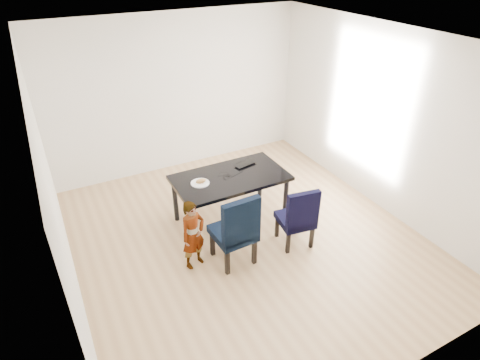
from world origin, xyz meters
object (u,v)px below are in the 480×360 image
child (193,235)px  laptop (243,163)px  chair_right (295,215)px  plate (200,183)px  chair_left (233,227)px  dining_table (230,198)px

child → laptop: (1.19, 0.90, 0.29)m
child → laptop: size_ratio=2.81×
chair_right → laptop: size_ratio=2.71×
child → plate: size_ratio=3.70×
chair_left → plate: (-0.09, 0.81, 0.24)m
chair_left → laptop: chair_left is taller
chair_left → plate: 0.85m
child → plate: 0.83m
dining_table → plate: size_ratio=6.22×
dining_table → chair_left: chair_left is taller
plate → laptop: laptop is taller
chair_left → chair_right: size_ratio=1.13×
dining_table → chair_right: 1.03m
chair_right → child: 1.40m
laptop → dining_table: bearing=24.4°
child → chair_right: bearing=-26.5°
chair_right → chair_left: bearing=-176.0°
chair_right → laptop: (-0.20, 1.12, 0.30)m
chair_left → laptop: 1.28m
dining_table → plate: (-0.45, 0.02, 0.38)m
plate → laptop: size_ratio=0.76×
chair_left → laptop: (0.70, 1.04, 0.25)m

